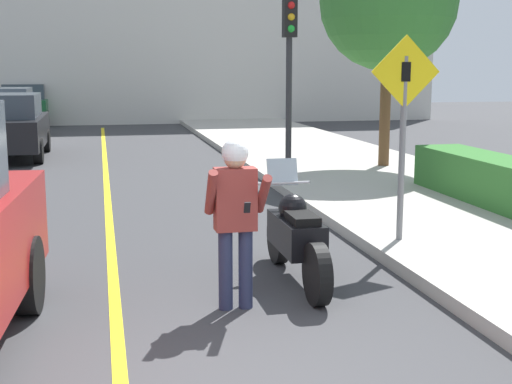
{
  "coord_description": "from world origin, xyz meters",
  "views": [
    {
      "loc": [
        -0.68,
        -4.6,
        2.36
      ],
      "look_at": [
        0.98,
        2.98,
        1.0
      ],
      "focal_mm": 50.0,
      "sensor_mm": 36.0,
      "label": 1
    }
  ],
  "objects_px": {
    "motorcycle": "(296,237)",
    "street_tree": "(388,2)",
    "parked_car_black": "(8,126)",
    "parked_car_green": "(27,104)",
    "person_biker": "(235,207)",
    "traffic_light": "(289,53)",
    "parked_car_white": "(6,113)",
    "crossing_sign": "(404,118)"
  },
  "relations": [
    {
      "from": "motorcycle",
      "to": "street_tree",
      "type": "xyz_separation_m",
      "value": [
        4.18,
        7.63,
        3.25
      ]
    },
    {
      "from": "parked_car_black",
      "to": "parked_car_green",
      "type": "bearing_deg",
      "value": 92.96
    },
    {
      "from": "person_biker",
      "to": "traffic_light",
      "type": "xyz_separation_m",
      "value": [
        2.42,
        7.1,
        1.6
      ]
    },
    {
      "from": "street_tree",
      "to": "parked_car_black",
      "type": "xyz_separation_m",
      "value": [
        -8.59,
        4.4,
        -2.9
      ]
    },
    {
      "from": "person_biker",
      "to": "parked_car_black",
      "type": "bearing_deg",
      "value": 105.72
    },
    {
      "from": "traffic_light",
      "to": "parked_car_green",
      "type": "distance_m",
      "value": 18.3
    },
    {
      "from": "traffic_light",
      "to": "parked_car_green",
      "type": "relative_size",
      "value": 0.84
    },
    {
      "from": "parked_car_white",
      "to": "parked_car_green",
      "type": "relative_size",
      "value": 1.0
    },
    {
      "from": "person_biker",
      "to": "crossing_sign",
      "type": "height_order",
      "value": "crossing_sign"
    },
    {
      "from": "person_biker",
      "to": "street_tree",
      "type": "distance_m",
      "value": 10.13
    },
    {
      "from": "motorcycle",
      "to": "parked_car_black",
      "type": "bearing_deg",
      "value": 110.14
    },
    {
      "from": "crossing_sign",
      "to": "street_tree",
      "type": "relative_size",
      "value": 0.51
    },
    {
      "from": "traffic_light",
      "to": "street_tree",
      "type": "relative_size",
      "value": 0.69
    },
    {
      "from": "motorcycle",
      "to": "street_tree",
      "type": "relative_size",
      "value": 0.44
    },
    {
      "from": "parked_car_black",
      "to": "parked_car_green",
      "type": "relative_size",
      "value": 1.0
    },
    {
      "from": "parked_car_black",
      "to": "person_biker",
      "type": "bearing_deg",
      "value": -74.28
    },
    {
      "from": "traffic_light",
      "to": "parked_car_black",
      "type": "xyz_separation_m",
      "value": [
        -6.02,
        5.68,
        -1.77
      ]
    },
    {
      "from": "street_tree",
      "to": "motorcycle",
      "type": "bearing_deg",
      "value": -118.68
    },
    {
      "from": "traffic_light",
      "to": "parked_car_white",
      "type": "xyz_separation_m",
      "value": [
        -6.71,
        11.18,
        -1.77
      ]
    },
    {
      "from": "street_tree",
      "to": "traffic_light",
      "type": "bearing_deg",
      "value": -153.45
    },
    {
      "from": "person_biker",
      "to": "street_tree",
      "type": "height_order",
      "value": "street_tree"
    },
    {
      "from": "parked_car_black",
      "to": "parked_car_white",
      "type": "relative_size",
      "value": 1.0
    },
    {
      "from": "traffic_light",
      "to": "street_tree",
      "type": "bearing_deg",
      "value": 26.55
    },
    {
      "from": "parked_car_white",
      "to": "parked_car_black",
      "type": "bearing_deg",
      "value": -82.81
    },
    {
      "from": "traffic_light",
      "to": "parked_car_white",
      "type": "bearing_deg",
      "value": 120.98
    },
    {
      "from": "motorcycle",
      "to": "parked_car_black",
      "type": "relative_size",
      "value": 0.53
    },
    {
      "from": "person_biker",
      "to": "traffic_light",
      "type": "distance_m",
      "value": 7.67
    },
    {
      "from": "person_biker",
      "to": "parked_car_black",
      "type": "xyz_separation_m",
      "value": [
        -3.6,
        12.77,
        -0.17
      ]
    },
    {
      "from": "crossing_sign",
      "to": "parked_car_white",
      "type": "height_order",
      "value": "crossing_sign"
    },
    {
      "from": "person_biker",
      "to": "parked_car_white",
      "type": "relative_size",
      "value": 0.4
    },
    {
      "from": "crossing_sign",
      "to": "street_tree",
      "type": "height_order",
      "value": "street_tree"
    },
    {
      "from": "parked_car_black",
      "to": "parked_car_white",
      "type": "distance_m",
      "value": 5.54
    },
    {
      "from": "motorcycle",
      "to": "parked_car_green",
      "type": "xyz_separation_m",
      "value": [
        -5.0,
        23.33,
        0.35
      ]
    },
    {
      "from": "motorcycle",
      "to": "crossing_sign",
      "type": "xyz_separation_m",
      "value": [
        1.67,
        0.99,
        1.21
      ]
    },
    {
      "from": "parked_car_green",
      "to": "motorcycle",
      "type": "bearing_deg",
      "value": -77.91
    },
    {
      "from": "person_biker",
      "to": "crossing_sign",
      "type": "bearing_deg",
      "value": 34.91
    },
    {
      "from": "traffic_light",
      "to": "parked_car_green",
      "type": "bearing_deg",
      "value": 111.25
    },
    {
      "from": "traffic_light",
      "to": "parked_car_black",
      "type": "distance_m",
      "value": 8.46
    },
    {
      "from": "person_biker",
      "to": "parked_car_green",
      "type": "xyz_separation_m",
      "value": [
        -4.18,
        24.07,
        -0.17
      ]
    },
    {
      "from": "street_tree",
      "to": "parked_car_black",
      "type": "bearing_deg",
      "value": 152.9
    },
    {
      "from": "street_tree",
      "to": "parked_car_white",
      "type": "relative_size",
      "value": 1.22
    },
    {
      "from": "motorcycle",
      "to": "crossing_sign",
      "type": "bearing_deg",
      "value": 30.63
    }
  ]
}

